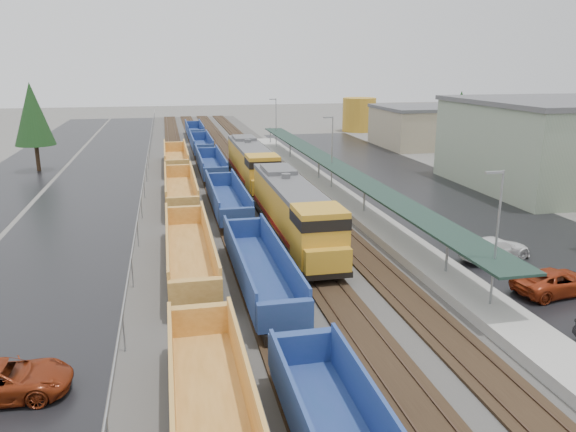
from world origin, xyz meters
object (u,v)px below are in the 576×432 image
parked_car_east_b (556,282)px  well_string_yellow (189,252)px  locomotive_lead (294,211)px  locomotive_trail (252,164)px  well_string_blue (227,200)px  parked_car_east_c (495,249)px  parked_car_west_c (2,381)px  storage_tank (359,115)px

parked_car_east_b → well_string_yellow: bearing=60.4°
locomotive_lead → well_string_yellow: locomotive_lead is taller
locomotive_trail → well_string_blue: size_ratio=0.17×
well_string_blue → parked_car_east_b: bearing=-53.0°
well_string_yellow → parked_car_east_c: 20.93m
well_string_blue → parked_car_east_c: well_string_blue is taller
locomotive_lead → parked_car_west_c: size_ratio=3.78×
locomotive_lead → parked_car_east_c: size_ratio=3.85×
locomotive_trail → well_string_blue: 12.08m
storage_tank → locomotive_trail: bearing=-121.6°
locomotive_trail → well_string_blue: (-4.00, -11.33, -1.26)m
storage_tank → parked_car_west_c: storage_tank is taller
well_string_yellow → parked_car_east_c: bearing=-6.4°
locomotive_lead → parked_car_east_c: bearing=-27.7°
parked_car_east_b → parked_car_east_c: parked_car_east_c is taller
well_string_yellow → well_string_blue: well_string_yellow is taller
locomotive_lead → locomotive_trail: same height
parked_car_east_b → parked_car_east_c: bearing=-5.8°
locomotive_lead → well_string_blue: (-4.00, 9.67, -1.26)m
parked_car_west_c → parked_car_east_b: (29.10, 4.59, -0.02)m
locomotive_lead → storage_tank: size_ratio=3.14×
locomotive_trail → parked_car_west_c: (-16.12, -38.49, -1.72)m
well_string_blue → parked_car_east_b: size_ratio=23.28×
locomotive_lead → well_string_yellow: 9.20m
storage_tank → parked_car_east_b: storage_tank is taller
locomotive_trail → parked_car_east_b: size_ratio=3.87×
parked_car_west_c → parked_car_east_c: bearing=-67.8°
parked_car_west_c → parked_car_east_b: parked_car_west_c is taller
well_string_yellow → parked_car_east_b: (20.98, -8.52, -0.50)m
well_string_yellow → parked_car_east_b: well_string_yellow is taller
locomotive_trail → well_string_yellow: 26.63m
locomotive_trail → storage_tank: storage_tank is taller
storage_tank → parked_car_east_b: (-15.68, -80.41, -2.54)m
locomotive_trail → parked_car_west_c: locomotive_trail is taller
locomotive_lead → parked_car_west_c: (-16.12, -17.49, -1.72)m
parked_car_east_c → well_string_yellow: bearing=70.5°
locomotive_trail → parked_car_east_c: bearing=-65.2°
storage_tank → parked_car_east_b: 81.96m
well_string_yellow → parked_car_east_c: size_ratio=17.31×
parked_car_east_b → parked_car_east_c: 6.18m
parked_car_east_b → parked_car_east_c: size_ratio=1.00×
locomotive_trail → parked_car_west_c: bearing=-112.7°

